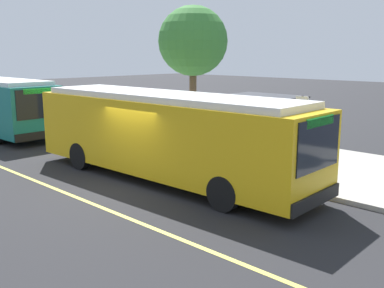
{
  "coord_description": "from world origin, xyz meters",
  "views": [
    {
      "loc": [
        11.21,
        -9.04,
        4.23
      ],
      "look_at": [
        1.53,
        0.97,
        1.42
      ],
      "focal_mm": 42.03,
      "sensor_mm": 36.0,
      "label": 1
    }
  ],
  "objects": [
    {
      "name": "lane_stripe_center",
      "position": [
        0.0,
        -2.2,
        0.0
      ],
      "size": [
        36.0,
        0.14,
        0.01
      ],
      "primitive_type": "cube",
      "color": "#E0D64C",
      "rests_on": "ground_plane"
    },
    {
      "name": "sidewalk_curb",
      "position": [
        0.0,
        6.0,
        0.07
      ],
      "size": [
        44.0,
        6.4,
        0.15
      ],
      "primitive_type": "cube",
      "color": "#A8A399",
      "rests_on": "ground_plane"
    },
    {
      "name": "route_sign_post",
      "position": [
        3.97,
        3.38,
        1.96
      ],
      "size": [
        0.44,
        0.08,
        2.8
      ],
      "color": "#333338",
      "rests_on": "sidewalk_curb"
    },
    {
      "name": "bus_shelter",
      "position": [
        0.83,
        5.91,
        1.92
      ],
      "size": [
        2.9,
        1.6,
        2.48
      ],
      "color": "#333338",
      "rests_on": "sidewalk_curb"
    },
    {
      "name": "street_tree_upstreet",
      "position": [
        -4.64,
        7.42,
        4.82
      ],
      "size": [
        3.46,
        3.46,
        6.43
      ],
      "color": "brown",
      "rests_on": "sidewalk_curb"
    },
    {
      "name": "ground_plane",
      "position": [
        0.0,
        0.0,
        0.0
      ],
      "size": [
        120.0,
        120.0,
        0.0
      ],
      "primitive_type": "plane",
      "color": "#232326"
    },
    {
      "name": "transit_bus_main",
      "position": [
        0.24,
        1.01,
        1.62
      ],
      "size": [
        11.26,
        2.9,
        2.95
      ],
      "color": "gold",
      "rests_on": "ground_plane"
    },
    {
      "name": "waiting_bench",
      "position": [
        1.02,
        5.8,
        0.63
      ],
      "size": [
        1.6,
        0.48,
        0.95
      ],
      "color": "brown",
      "rests_on": "sidewalk_curb"
    }
  ]
}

